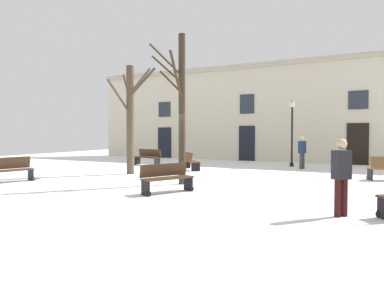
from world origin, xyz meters
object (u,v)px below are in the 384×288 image
at_px(tree_right_of_center, 130,116).
at_px(bench_far_corner, 167,178).
at_px(tree_near_facade, 181,106).
at_px(bench_facing_shops, 148,157).
at_px(person_crossing_plaza, 341,173).
at_px(bench_near_lamp, 7,170).
at_px(bench_back_to_back_right, 190,161).
at_px(streetlamp, 292,125).
at_px(person_strolling, 302,151).

xyz_separation_m(tree_right_of_center, bench_far_corner, (3.97, -3.49, -2.14)).
distance_m(tree_near_facade, bench_facing_shops, 7.97).
distance_m(bench_facing_shops, person_crossing_plaza, 13.43).
relative_size(bench_near_lamp, bench_facing_shops, 1.04).
height_order(bench_near_lamp, bench_far_corner, bench_near_lamp).
xyz_separation_m(bench_facing_shops, bench_back_to_back_right, (3.23, -1.09, -0.02)).
bearing_deg(person_crossing_plaza, bench_near_lamp, 134.07).
xyz_separation_m(streetlamp, bench_near_lamp, (-8.18, -11.14, -1.77)).
bearing_deg(bench_back_to_back_right, person_crossing_plaza, -178.91).
height_order(bench_back_to_back_right, person_strolling, person_strolling).
distance_m(bench_near_lamp, person_strolling, 13.39).
xyz_separation_m(tree_near_facade, bench_far_corner, (0.46, -1.77, -2.34)).
distance_m(tree_near_facade, bench_back_to_back_right, 5.44).
bearing_deg(bench_near_lamp, person_crossing_plaza, -77.07).
height_order(bench_facing_shops, bench_back_to_back_right, bench_facing_shops).
xyz_separation_m(tree_right_of_center, bench_facing_shops, (-1.68, 3.86, -2.13)).
bearing_deg(bench_far_corner, bench_near_lamp, 124.30).
distance_m(tree_right_of_center, bench_facing_shops, 4.72).
relative_size(tree_near_facade, streetlamp, 1.46).
bearing_deg(person_crossing_plaza, bench_back_to_back_right, 90.36).
height_order(bench_facing_shops, person_strolling, person_strolling).
bearing_deg(bench_back_to_back_right, person_strolling, -104.46).
distance_m(bench_near_lamp, bench_far_corner, 6.40).
relative_size(tree_right_of_center, person_crossing_plaza, 2.83).
bearing_deg(streetlamp, tree_right_of_center, -130.28).
height_order(bench_facing_shops, bench_far_corner, bench_facing_shops).
distance_m(bench_facing_shops, bench_back_to_back_right, 3.41).
distance_m(tree_right_of_center, person_crossing_plaza, 10.07).
bearing_deg(bench_back_to_back_right, bench_facing_shops, 26.47).
height_order(tree_right_of_center, bench_facing_shops, tree_right_of_center).
distance_m(bench_back_to_back_right, bench_far_corner, 6.71).
bearing_deg(tree_near_facade, person_strolling, 67.86).
height_order(tree_near_facade, bench_near_lamp, tree_near_facade).
bearing_deg(tree_near_facade, streetlamp, 75.03).
height_order(tree_near_facade, bench_far_corner, tree_near_facade).
relative_size(person_crossing_plaza, person_strolling, 1.02).
relative_size(bench_near_lamp, bench_back_to_back_right, 1.21).
xyz_separation_m(streetlamp, bench_back_to_back_right, (-4.25, -4.07, -1.81)).
relative_size(tree_right_of_center, bench_facing_shops, 2.69).
relative_size(bench_near_lamp, bench_far_corner, 1.09).
bearing_deg(bench_back_to_back_right, bench_near_lamp, 106.04).
height_order(streetlamp, bench_near_lamp, streetlamp).
height_order(tree_near_facade, streetlamp, tree_near_facade).
distance_m(tree_right_of_center, bench_far_corner, 5.70).
height_order(tree_right_of_center, person_strolling, tree_right_of_center).
distance_m(tree_right_of_center, person_strolling, 8.81).
xyz_separation_m(bench_near_lamp, bench_back_to_back_right, (3.93, 7.07, -0.04)).
relative_size(streetlamp, bench_far_corner, 2.15).
xyz_separation_m(tree_near_facade, bench_back_to_back_right, (-1.96, 4.49, -2.36)).
relative_size(tree_near_facade, person_crossing_plaza, 3.13).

